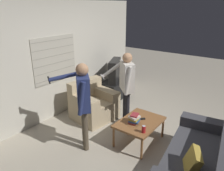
{
  "coord_description": "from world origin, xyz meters",
  "views": [
    {
      "loc": [
        -3.17,
        -1.81,
        2.46
      ],
      "look_at": [
        -0.05,
        0.54,
        1.0
      ],
      "focal_mm": 35.0,
      "sensor_mm": 36.0,
      "label": 1
    }
  ],
  "objects_px": {
    "armchair_beige": "(93,104)",
    "soda_can": "(144,129)",
    "tv": "(115,71)",
    "coffee_table": "(140,123)",
    "spare_remote": "(142,119)",
    "person_left_standing": "(83,97)",
    "person_right_standing": "(126,81)",
    "couch_blue": "(202,163)",
    "book_stack": "(134,119)"
  },
  "relations": [
    {
      "from": "book_stack",
      "to": "soda_can",
      "type": "xyz_separation_m",
      "value": [
        -0.17,
        -0.29,
        -0.02
      ]
    },
    {
      "from": "soda_can",
      "to": "spare_remote",
      "type": "relative_size",
      "value": 1.05
    },
    {
      "from": "spare_remote",
      "to": "soda_can",
      "type": "bearing_deg",
      "value": 168.51
    },
    {
      "from": "spare_remote",
      "to": "couch_blue",
      "type": "bearing_deg",
      "value": -152.08
    },
    {
      "from": "armchair_beige",
      "to": "soda_can",
      "type": "xyz_separation_m",
      "value": [
        -0.48,
        -1.57,
        0.16
      ]
    },
    {
      "from": "tv",
      "to": "person_left_standing",
      "type": "xyz_separation_m",
      "value": [
        -2.17,
        -0.93,
        0.23
      ]
    },
    {
      "from": "armchair_beige",
      "to": "tv",
      "type": "relative_size",
      "value": 1.23
    },
    {
      "from": "couch_blue",
      "to": "coffee_table",
      "type": "distance_m",
      "value": 1.25
    },
    {
      "from": "person_left_standing",
      "to": "couch_blue",
      "type": "bearing_deg",
      "value": -125.22
    },
    {
      "from": "spare_remote",
      "to": "coffee_table",
      "type": "bearing_deg",
      "value": 136.83
    },
    {
      "from": "couch_blue",
      "to": "spare_remote",
      "type": "bearing_deg",
      "value": 65.48
    },
    {
      "from": "book_stack",
      "to": "armchair_beige",
      "type": "bearing_deg",
      "value": 76.35
    },
    {
      "from": "couch_blue",
      "to": "tv",
      "type": "height_order",
      "value": "tv"
    },
    {
      "from": "couch_blue",
      "to": "soda_can",
      "type": "relative_size",
      "value": 15.89
    },
    {
      "from": "coffee_table",
      "to": "spare_remote",
      "type": "height_order",
      "value": "spare_remote"
    },
    {
      "from": "tv",
      "to": "person_right_standing",
      "type": "distance_m",
      "value": 1.5
    },
    {
      "from": "couch_blue",
      "to": "person_left_standing",
      "type": "relative_size",
      "value": 1.27
    },
    {
      "from": "coffee_table",
      "to": "soda_can",
      "type": "height_order",
      "value": "soda_can"
    },
    {
      "from": "couch_blue",
      "to": "tv",
      "type": "relative_size",
      "value": 2.59
    },
    {
      "from": "coffee_table",
      "to": "person_right_standing",
      "type": "distance_m",
      "value": 0.92
    },
    {
      "from": "coffee_table",
      "to": "person_right_standing",
      "type": "relative_size",
      "value": 0.58
    },
    {
      "from": "person_right_standing",
      "to": "book_stack",
      "type": "height_order",
      "value": "person_right_standing"
    },
    {
      "from": "soda_can",
      "to": "tv",
      "type": "bearing_deg",
      "value": 47.36
    },
    {
      "from": "person_right_standing",
      "to": "book_stack",
      "type": "bearing_deg",
      "value": 177.33
    },
    {
      "from": "coffee_table",
      "to": "tv",
      "type": "xyz_separation_m",
      "value": [
        1.44,
        1.63,
        0.37
      ]
    },
    {
      "from": "book_stack",
      "to": "soda_can",
      "type": "relative_size",
      "value": 1.78
    },
    {
      "from": "book_stack",
      "to": "person_left_standing",
      "type": "bearing_deg",
      "value": 133.1
    },
    {
      "from": "armchair_beige",
      "to": "tv",
      "type": "xyz_separation_m",
      "value": [
        1.24,
        0.3,
        0.43
      ]
    },
    {
      "from": "coffee_table",
      "to": "tv",
      "type": "bearing_deg",
      "value": 48.59
    },
    {
      "from": "person_right_standing",
      "to": "armchair_beige",
      "type": "bearing_deg",
      "value": 57.28
    },
    {
      "from": "armchair_beige",
      "to": "person_left_standing",
      "type": "xyz_separation_m",
      "value": [
        -0.93,
        -0.62,
        0.66
      ]
    },
    {
      "from": "armchair_beige",
      "to": "tv",
      "type": "bearing_deg",
      "value": -158.62
    },
    {
      "from": "book_stack",
      "to": "soda_can",
      "type": "height_order",
      "value": "book_stack"
    },
    {
      "from": "tv",
      "to": "book_stack",
      "type": "bearing_deg",
      "value": 20.09
    },
    {
      "from": "book_stack",
      "to": "couch_blue",
      "type": "bearing_deg",
      "value": -98.08
    },
    {
      "from": "soda_can",
      "to": "spare_remote",
      "type": "height_order",
      "value": "soda_can"
    },
    {
      "from": "tv",
      "to": "person_right_standing",
      "type": "xyz_separation_m",
      "value": [
        -1.04,
        -1.06,
        0.22
      ]
    },
    {
      "from": "couch_blue",
      "to": "person_left_standing",
      "type": "height_order",
      "value": "person_left_standing"
    },
    {
      "from": "tv",
      "to": "book_stack",
      "type": "distance_m",
      "value": 2.23
    },
    {
      "from": "person_right_standing",
      "to": "spare_remote",
      "type": "distance_m",
      "value": 0.85
    },
    {
      "from": "couch_blue",
      "to": "person_left_standing",
      "type": "bearing_deg",
      "value": 95.48
    },
    {
      "from": "person_right_standing",
      "to": "spare_remote",
      "type": "height_order",
      "value": "person_right_standing"
    },
    {
      "from": "couch_blue",
      "to": "person_right_standing",
      "type": "xyz_separation_m",
      "value": [
        0.7,
        1.79,
        0.69
      ]
    },
    {
      "from": "tv",
      "to": "coffee_table",
      "type": "bearing_deg",
      "value": 23.13
    },
    {
      "from": "couch_blue",
      "to": "coffee_table",
      "type": "height_order",
      "value": "couch_blue"
    },
    {
      "from": "armchair_beige",
      "to": "book_stack",
      "type": "distance_m",
      "value": 1.33
    },
    {
      "from": "couch_blue",
      "to": "armchair_beige",
      "type": "bearing_deg",
      "value": 71.73
    },
    {
      "from": "spare_remote",
      "to": "armchair_beige",
      "type": "bearing_deg",
      "value": 40.14
    },
    {
      "from": "person_left_standing",
      "to": "person_right_standing",
      "type": "distance_m",
      "value": 1.14
    },
    {
      "from": "person_left_standing",
      "to": "spare_remote",
      "type": "distance_m",
      "value": 1.21
    }
  ]
}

